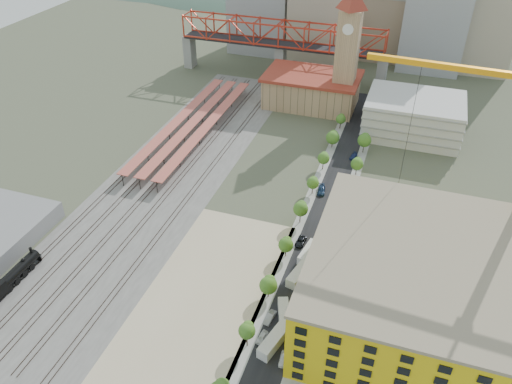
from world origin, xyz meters
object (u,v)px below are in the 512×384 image
(clock_tower, at_px, (348,41))
(site_trailer_b, at_px, (284,315))
(car_0, at_px, (262,337))
(site_trailer_d, at_px, (308,252))
(site_trailer_c, at_px, (300,273))
(site_trailer_a, at_px, (275,340))
(locomotive, at_px, (9,281))
(construction_building, at_px, (412,285))

(clock_tower, height_order, site_trailer_b, clock_tower)
(clock_tower, height_order, car_0, clock_tower)
(clock_tower, bearing_deg, site_trailer_b, -85.86)
(site_trailer_b, distance_m, site_trailer_d, 22.46)
(clock_tower, distance_m, site_trailer_c, 100.24)
(site_trailer_c, bearing_deg, site_trailer_a, -76.21)
(locomotive, bearing_deg, site_trailer_d, 27.44)
(construction_building, bearing_deg, car_0, -149.00)
(construction_building, bearing_deg, site_trailer_c, 171.52)
(site_trailer_c, height_order, car_0, site_trailer_c)
(clock_tower, relative_size, site_trailer_b, 5.73)
(site_trailer_b, distance_m, site_trailer_c, 14.30)
(clock_tower, xyz_separation_m, site_trailer_a, (8.00, -117.72, -27.30))
(site_trailer_b, height_order, site_trailer_c, site_trailer_c)
(site_trailer_b, bearing_deg, site_trailer_a, -109.68)
(site_trailer_c, relative_size, site_trailer_d, 1.15)
(car_0, bearing_deg, clock_tower, 101.93)
(site_trailer_a, xyz_separation_m, car_0, (-3.00, 0.30, -0.73))
(site_trailer_c, relative_size, car_0, 2.57)
(site_trailer_a, distance_m, car_0, 3.10)
(construction_building, xyz_separation_m, site_trailer_a, (-26.00, -17.73, -8.01))
(clock_tower, bearing_deg, car_0, -87.56)
(site_trailer_b, bearing_deg, clock_tower, 74.47)
(clock_tower, distance_m, construction_building, 107.36)
(car_0, bearing_deg, site_trailer_d, 93.68)
(clock_tower, height_order, site_trailer_d, clock_tower)
(site_trailer_a, bearing_deg, clock_tower, 109.13)
(construction_building, bearing_deg, site_trailer_a, -145.71)
(locomotive, distance_m, site_trailer_b, 67.05)
(construction_building, height_order, locomotive, construction_building)
(site_trailer_a, relative_size, site_trailer_b, 1.12)
(clock_tower, xyz_separation_m, locomotive, (-58.00, -122.22, -26.55))
(clock_tower, bearing_deg, site_trailer_c, -85.24)
(site_trailer_d, bearing_deg, clock_tower, 104.91)
(car_0, bearing_deg, site_trailer_b, 76.29)
(construction_building, height_order, site_trailer_b, construction_building)
(construction_building, distance_m, site_trailer_a, 32.47)
(site_trailer_d, relative_size, car_0, 2.24)
(locomotive, xyz_separation_m, site_trailer_c, (66.00, 26.10, -0.77))
(car_0, bearing_deg, site_trailer_a, 3.69)
(clock_tower, relative_size, construction_building, 1.03)
(locomotive, height_order, car_0, locomotive)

